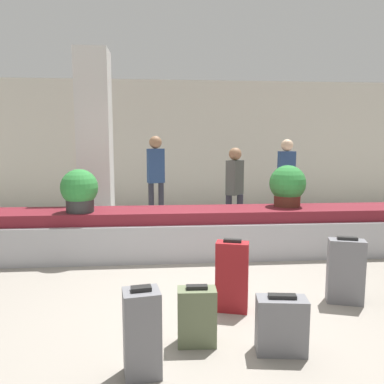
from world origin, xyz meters
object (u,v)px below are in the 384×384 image
potted_plant_0 (288,186)px  traveler_0 (156,172)px  potted_plant_1 (79,191)px  suitcase_0 (281,325)px  suitcase_4 (346,271)px  traveler_1 (286,173)px  suitcase_2 (142,333)px  pillar (95,146)px  suitcase_3 (197,316)px  traveler_2 (235,185)px  suitcase_1 (232,276)px

potted_plant_0 → traveler_0: traveler_0 is taller
potted_plant_1 → suitcase_0: bearing=-51.1°
suitcase_4 → traveler_0: (-1.99, 3.91, 0.74)m
suitcase_4 → traveler_1: (0.64, 3.82, 0.70)m
potted_plant_0 → suitcase_2: bearing=-124.5°
suitcase_0 → traveler_1: 5.01m
pillar → potted_plant_0: 3.29m
suitcase_0 → suitcase_3: 0.68m
suitcase_2 → traveler_2: bearing=60.3°
suitcase_0 → traveler_2: bearing=92.2°
suitcase_1 → traveler_0: (-0.79, 4.00, 0.73)m
traveler_0 → traveler_2: (1.38, -1.09, -0.16)m
traveler_0 → suitcase_2: bearing=70.8°
pillar → potted_plant_1: pillar is taller
suitcase_1 → traveler_0: size_ratio=0.41×
suitcase_0 → potted_plant_0: potted_plant_0 is taller
traveler_1 → traveler_2: bearing=-146.1°
pillar → suitcase_2: 4.40m
pillar → traveler_2: pillar is taller
pillar → potted_plant_1: size_ratio=5.30×
traveler_0 → traveler_2: traveler_0 is taller
suitcase_2 → suitcase_1: bearing=40.0°
suitcase_4 → traveler_0: 4.45m
pillar → suitcase_1: 3.82m
suitcase_2 → suitcase_4: 2.29m
suitcase_1 → suitcase_3: 0.73m
suitcase_2 → traveler_1: (2.68, 4.88, 0.72)m
traveler_1 → traveler_2: (-1.26, -1.00, -0.11)m
suitcase_0 → suitcase_4: suitcase_4 is taller
suitcase_1 → potted_plant_1: (-1.82, 1.80, 0.64)m
potted_plant_0 → suitcase_1: bearing=-121.3°
pillar → suitcase_4: pillar is taller
potted_plant_0 → traveler_2: size_ratio=0.40×
traveler_1 → pillar: bearing=-172.4°
potted_plant_0 → traveler_2: traveler_2 is taller
suitcase_2 → suitcase_3: (0.43, 0.38, -0.08)m
potted_plant_1 → traveler_1: (3.67, 2.11, 0.05)m
traveler_1 → suitcase_4: bearing=-104.1°
suitcase_3 → potted_plant_0: potted_plant_0 is taller
suitcase_3 → potted_plant_1: 2.88m
suitcase_0 → potted_plant_0: bearing=78.2°
suitcase_3 → suitcase_4: size_ratio=0.72×
suitcase_2 → potted_plant_1: potted_plant_1 is taller
suitcase_4 → potted_plant_1: (-3.03, 1.71, 0.65)m
suitcase_3 → suitcase_1: bearing=57.8°
suitcase_3 → suitcase_4: 1.75m
traveler_1 → potted_plant_0: bearing=-112.7°
suitcase_4 → potted_plant_0: bearing=106.1°
suitcase_3 → suitcase_0: bearing=-13.1°
suitcase_2 → potted_plant_1: (-0.99, 2.77, 0.67)m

